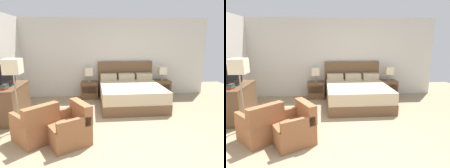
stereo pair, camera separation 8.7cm
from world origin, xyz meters
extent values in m
plane|color=#998466|center=(0.00, 0.00, 0.00)|extent=(10.41, 10.41, 0.00)
cube|color=beige|center=(0.00, 3.50, 1.29)|extent=(6.81, 0.06, 2.58)
cube|color=brown|center=(0.59, 2.38, 0.14)|extent=(1.77, 2.00, 0.28)
cube|color=#C6B28E|center=(0.59, 2.38, 0.44)|extent=(1.75, 1.98, 0.32)
cube|color=brown|center=(0.59, 3.40, 0.59)|extent=(1.84, 0.05, 1.18)
cube|color=#C6B28E|center=(0.00, 3.21, 0.70)|extent=(0.52, 0.28, 0.20)
cube|color=#C6B28E|center=(0.59, 3.21, 0.70)|extent=(0.52, 0.28, 0.20)
cube|color=#C6B28E|center=(1.19, 3.21, 0.70)|extent=(0.52, 0.28, 0.20)
cube|color=brown|center=(-0.63, 3.20, 0.27)|extent=(0.54, 0.42, 0.55)
cube|color=#473120|center=(-0.63, 2.99, 0.33)|extent=(0.46, 0.01, 0.24)
cube|color=brown|center=(1.81, 3.20, 0.27)|extent=(0.54, 0.42, 0.55)
cube|color=#473120|center=(1.81, 2.99, 0.33)|extent=(0.46, 0.01, 0.24)
cylinder|color=gray|center=(-0.63, 3.20, 0.56)|extent=(0.11, 0.11, 0.02)
cylinder|color=gray|center=(-0.63, 3.20, 0.66)|extent=(0.02, 0.02, 0.19)
cube|color=beige|center=(-0.63, 3.20, 0.88)|extent=(0.25, 0.25, 0.25)
cylinder|color=gray|center=(1.81, 3.20, 0.56)|extent=(0.11, 0.11, 0.02)
cylinder|color=gray|center=(1.81, 3.20, 0.66)|extent=(0.02, 0.02, 0.19)
cube|color=beige|center=(1.81, 3.20, 0.88)|extent=(0.25, 0.25, 0.25)
cube|color=brown|center=(-2.50, 1.59, 0.42)|extent=(0.55, 1.21, 0.84)
cube|color=brown|center=(-2.50, 1.59, 0.83)|extent=(0.57, 1.24, 0.02)
cube|color=black|center=(-2.50, 1.59, 0.85)|extent=(0.18, 0.26, 0.02)
cube|color=black|center=(-2.50, 1.59, 1.12)|extent=(0.04, 0.85, 0.53)
cube|color=black|center=(-2.48, 1.59, 1.12)|extent=(0.01, 0.82, 0.51)
cube|color=#B7282D|center=(-2.52, 1.23, 0.86)|extent=(0.26, 0.18, 0.04)
cube|color=#2D7042|center=(-2.49, 1.23, 0.90)|extent=(0.24, 0.18, 0.04)
cube|color=#383333|center=(-2.48, 1.23, 0.93)|extent=(0.21, 0.19, 0.04)
cube|color=#935B38|center=(-1.65, 0.47, 0.20)|extent=(0.96, 0.96, 0.40)
cube|color=#935B38|center=(-1.46, 0.27, 0.58)|extent=(0.61, 0.58, 0.36)
cube|color=#935B38|center=(-1.86, 0.26, 0.49)|extent=(0.49, 0.52, 0.18)
cube|color=#935B38|center=(-1.43, 0.67, 0.49)|extent=(0.49, 0.52, 0.18)
cube|color=#935B38|center=(-1.00, 0.28, 0.20)|extent=(0.92, 0.92, 0.40)
cube|color=#935B38|center=(-0.76, 0.41, 0.58)|extent=(0.47, 0.67, 0.36)
cube|color=#935B38|center=(-0.86, 0.02, 0.49)|extent=(0.59, 0.38, 0.18)
cube|color=#935B38|center=(-1.14, 0.54, 0.49)|extent=(0.59, 0.38, 0.18)
cylinder|color=gray|center=(-2.12, 0.94, 0.01)|extent=(0.28, 0.28, 0.02)
cylinder|color=gray|center=(-2.12, 0.94, 0.63)|extent=(0.03, 0.03, 1.21)
cube|color=beige|center=(-2.12, 0.94, 1.38)|extent=(0.32, 0.32, 0.31)
camera|label=1|loc=(-0.53, -3.22, 1.92)|focal=32.00mm
camera|label=2|loc=(-0.45, -3.23, 1.92)|focal=32.00mm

